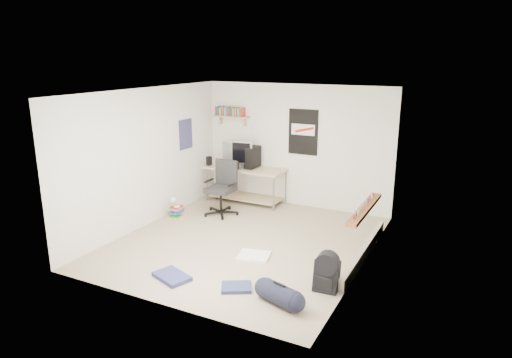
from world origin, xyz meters
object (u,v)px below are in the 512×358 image
at_px(duffel_bag, 279,294).
at_px(book_stack, 177,209).
at_px(office_chair, 221,191).
at_px(backpack, 327,276).
at_px(desk, 246,185).

distance_m(duffel_bag, book_stack, 3.71).
bearing_deg(office_chair, backpack, -33.95).
height_order(duffel_bag, book_stack, duffel_bag).
bearing_deg(duffel_bag, desk, 141.81).
relative_size(desk, duffel_bag, 3.24).
height_order(desk, book_stack, desk).
relative_size(office_chair, backpack, 2.47).
bearing_deg(book_stack, backpack, -22.16).
xyz_separation_m(office_chair, backpack, (2.81, -1.94, -0.29)).
bearing_deg(backpack, desk, 130.25).
relative_size(office_chair, book_stack, 2.67).
distance_m(desk, office_chair, 0.96).
height_order(desk, office_chair, office_chair).
distance_m(desk, duffel_bag, 4.24).
relative_size(desk, office_chair, 1.60).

